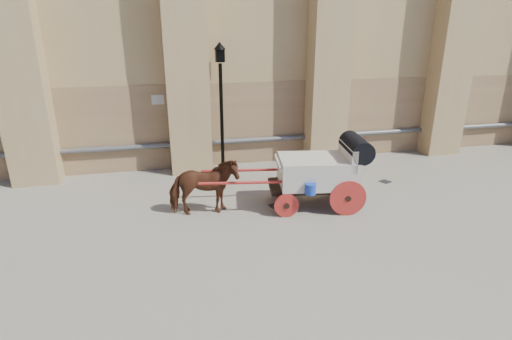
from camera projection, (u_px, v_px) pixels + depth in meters
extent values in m
plane|color=#6E675C|center=(238.00, 209.00, 11.17)|extent=(90.00, 90.00, 0.00)
cube|color=#9C7C53|center=(270.00, 122.00, 14.92)|extent=(44.00, 0.35, 3.00)
cylinder|color=#59595B|center=(271.00, 139.00, 14.87)|extent=(42.00, 0.18, 0.18)
cube|color=beige|center=(158.00, 100.00, 13.57)|extent=(0.42, 0.04, 0.32)
imported|color=brown|center=(204.00, 187.00, 10.63)|extent=(1.87, 0.90, 1.56)
cube|color=black|center=(313.00, 186.00, 11.21)|extent=(2.57, 1.48, 0.13)
cube|color=beige|center=(317.00, 171.00, 11.07)|extent=(2.29, 1.70, 0.77)
cube|color=beige|center=(348.00, 155.00, 10.97)|extent=(0.39, 1.38, 0.61)
cube|color=beige|center=(284.00, 162.00, 10.92)|extent=(0.58, 1.26, 0.11)
cylinder|color=black|center=(356.00, 147.00, 10.91)|extent=(0.83, 1.46, 0.62)
cylinder|color=red|center=(348.00, 198.00, 10.65)|extent=(0.99, 0.23, 0.99)
cylinder|color=red|center=(335.00, 180.00, 11.94)|extent=(0.99, 0.23, 0.99)
cylinder|color=red|center=(286.00, 205.00, 10.61)|extent=(0.66, 0.17, 0.66)
cylinder|color=red|center=(280.00, 187.00, 11.89)|extent=(0.66, 0.17, 0.66)
cylinder|color=red|center=(249.00, 183.00, 10.52)|extent=(2.62, 0.51, 0.08)
cylinder|color=red|center=(247.00, 170.00, 11.45)|extent=(2.62, 0.51, 0.08)
cylinder|color=#193DB7|center=(310.00, 189.00, 10.40)|extent=(0.29, 0.29, 0.29)
cylinder|color=black|center=(222.00, 118.00, 13.88)|extent=(0.12, 0.12, 3.69)
cone|color=black|center=(223.00, 163.00, 14.43)|extent=(0.37, 0.37, 0.37)
cube|color=black|center=(220.00, 55.00, 13.18)|extent=(0.29, 0.29, 0.43)
cone|color=black|center=(220.00, 46.00, 13.08)|extent=(0.41, 0.41, 0.25)
cube|color=black|center=(275.00, 206.00, 11.36)|extent=(0.39, 0.39, 0.01)
cube|color=black|center=(385.00, 182.00, 13.18)|extent=(0.42, 0.42, 0.01)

